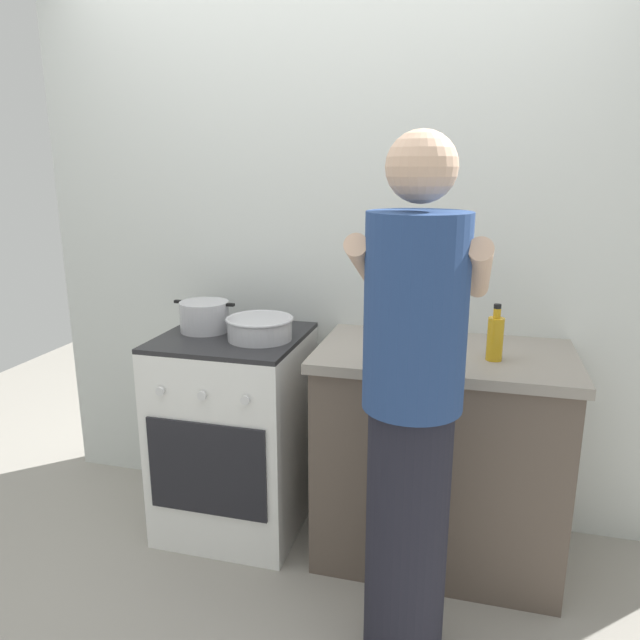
% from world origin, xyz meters
% --- Properties ---
extents(ground, '(6.00, 6.00, 0.00)m').
position_xyz_m(ground, '(0.00, 0.00, 0.00)').
color(ground, gray).
extents(back_wall, '(3.20, 0.10, 2.50)m').
position_xyz_m(back_wall, '(0.20, 0.50, 1.25)').
color(back_wall, silver).
rests_on(back_wall, ground).
extents(countertop, '(1.00, 0.60, 0.90)m').
position_xyz_m(countertop, '(0.55, 0.15, 0.45)').
color(countertop, brown).
rests_on(countertop, ground).
extents(stove_range, '(0.60, 0.62, 0.90)m').
position_xyz_m(stove_range, '(-0.35, 0.15, 0.45)').
color(stove_range, white).
rests_on(stove_range, ground).
extents(pot, '(0.28, 0.22, 0.13)m').
position_xyz_m(pot, '(-0.49, 0.18, 0.97)').
color(pot, '#B2B2B7').
rests_on(pot, stove_range).
extents(mixing_bowl, '(0.28, 0.28, 0.10)m').
position_xyz_m(mixing_bowl, '(-0.21, 0.12, 0.95)').
color(mixing_bowl, '#B7B7BC').
rests_on(mixing_bowl, stove_range).
extents(utensil_crock, '(0.10, 0.10, 0.31)m').
position_xyz_m(utensil_crock, '(0.33, 0.34, 0.99)').
color(utensil_crock, silver).
rests_on(utensil_crock, countertop).
extents(spice_bottle, '(0.04, 0.04, 0.09)m').
position_xyz_m(spice_bottle, '(0.52, 0.17, 0.94)').
color(spice_bottle, silver).
rests_on(spice_bottle, countertop).
extents(oil_bottle, '(0.06, 0.06, 0.21)m').
position_xyz_m(oil_bottle, '(0.73, 0.08, 0.99)').
color(oil_bottle, gold).
rests_on(oil_bottle, countertop).
extents(person, '(0.41, 0.50, 1.70)m').
position_xyz_m(person, '(0.49, -0.44, 0.86)').
color(person, black).
rests_on(person, ground).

